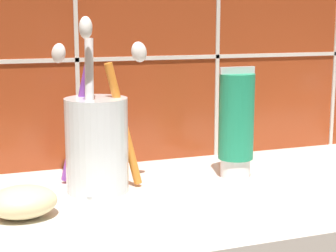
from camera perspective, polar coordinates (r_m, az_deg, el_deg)
name	(u,v)px	position (r cm, az deg, el deg)	size (l,w,h in cm)	color
sink_counter	(255,193)	(64.05, 8.87, -6.79)	(74.83, 29.97, 2.00)	silver
tile_wall_backsplash	(202,19)	(74.75, 3.51, 10.80)	(84.83, 1.72, 40.51)	#933819
toothbrush_cup	(97,141)	(59.94, -7.25, -1.49)	(10.12, 9.77, 18.61)	silver
toothpaste_tube	(236,123)	(65.41, 6.95, 0.27)	(4.29, 4.09, 12.90)	white
soap_bar	(23,202)	(54.29, -14.54, -7.47)	(6.38, 5.34, 2.99)	beige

